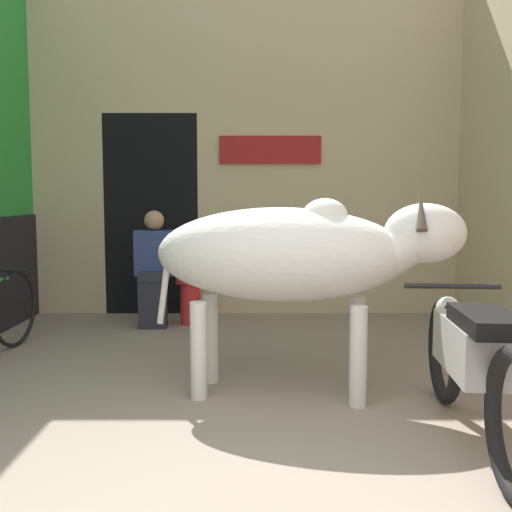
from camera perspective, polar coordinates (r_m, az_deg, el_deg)
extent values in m
cube|color=#C6B289|center=(7.09, -0.92, 20.53)|extent=(4.79, 0.18, 1.79)
cube|color=#C6B289|center=(7.17, -17.09, 3.80)|extent=(0.80, 0.18, 2.26)
cube|color=#C6B289|center=(6.90, 6.85, 3.95)|extent=(2.93, 0.18, 2.26)
cube|color=black|center=(7.31, -9.27, 4.00)|extent=(1.06, 0.90, 2.26)
cube|color=maroon|center=(6.77, 1.46, 10.08)|extent=(1.13, 0.03, 0.31)
ellipsoid|color=silver|center=(3.97, 2.41, 0.16)|extent=(1.74, 0.89, 0.62)
ellipsoid|color=silver|center=(3.93, 6.67, 3.82)|extent=(0.33, 0.30, 0.23)
cylinder|color=silver|center=(3.96, 13.53, 0.72)|extent=(0.45, 0.35, 0.41)
ellipsoid|color=silver|center=(3.97, 15.89, 2.10)|extent=(0.56, 0.40, 0.38)
cylinder|color=silver|center=(4.14, -8.56, -2.48)|extent=(0.13, 0.06, 0.58)
cylinder|color=silver|center=(4.23, 9.69, -8.15)|extent=(0.11, 0.11, 0.64)
cylinder|color=silver|center=(3.88, 9.81, -9.41)|extent=(0.11, 0.11, 0.64)
cylinder|color=silver|center=(4.33, -4.26, -7.77)|extent=(0.11, 0.11, 0.64)
cylinder|color=silver|center=(3.98, -5.40, -8.95)|extent=(0.11, 0.11, 0.64)
cone|color=#473D33|center=(4.09, 15.08, 4.23)|extent=(0.09, 0.18, 0.26)
cone|color=#473D33|center=(3.82, 15.56, 4.14)|extent=(0.09, 0.18, 0.26)
torus|color=black|center=(4.08, 17.62, -8.52)|extent=(0.13, 0.69, 0.69)
cube|color=#9E9993|center=(3.44, 20.15, -8.11)|extent=(0.33, 0.72, 0.28)
cube|color=black|center=(3.22, 21.18, -5.78)|extent=(0.30, 0.58, 0.09)
cylinder|color=black|center=(3.87, 18.28, -2.76)|extent=(0.58, 0.08, 0.03)
sphere|color=silver|center=(3.98, 17.90, -4.77)|extent=(0.15, 0.15, 0.15)
torus|color=black|center=(5.73, -21.90, -4.61)|extent=(0.14, 0.69, 0.70)
cylinder|color=black|center=(5.60, -22.50, -1.27)|extent=(0.44, 0.10, 0.03)
cube|color=#282833|center=(6.17, -9.70, -4.63)|extent=(0.28, 0.14, 0.47)
cube|color=#282833|center=(6.22, -9.60, -1.89)|extent=(0.28, 0.32, 0.11)
cube|color=navy|center=(6.26, -9.53, 0.30)|extent=(0.40, 0.20, 0.46)
sphere|color=tan|center=(6.24, -9.58, 3.36)|extent=(0.20, 0.20, 0.20)
cylinder|color=red|center=(6.31, -6.17, -4.51)|extent=(0.21, 0.21, 0.44)
cylinder|color=red|center=(6.28, -6.20, -2.39)|extent=(0.30, 0.30, 0.04)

